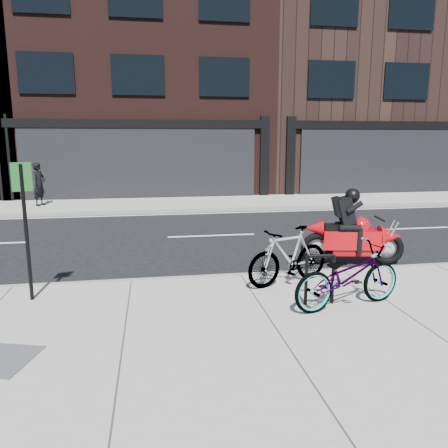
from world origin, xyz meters
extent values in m
plane|color=black|center=(0.00, 0.00, 0.00)|extent=(120.00, 120.00, 0.00)
cube|color=gray|center=(0.00, -5.00, 0.07)|extent=(60.00, 6.00, 0.13)
cube|color=gray|center=(0.00, 7.75, 0.07)|extent=(60.00, 3.50, 0.13)
cube|color=black|center=(-2.00, 14.50, 7.25)|extent=(12.00, 10.00, 14.50)
cube|color=black|center=(10.00, 14.50, 6.25)|extent=(12.00, 10.00, 12.50)
cylinder|color=black|center=(0.69, -3.59, 0.51)|extent=(0.05, 0.05, 0.76)
cylinder|color=black|center=(1.10, -3.61, 0.51)|extent=(0.05, 0.05, 0.76)
cylinder|color=black|center=(0.90, -3.60, 0.89)|extent=(0.42, 0.08, 0.05)
imported|color=gray|center=(1.26, -3.79, 0.62)|extent=(1.95, 1.06, 0.97)
imported|color=gray|center=(0.72, -2.60, 0.63)|extent=(1.73, 1.03, 1.01)
torus|color=black|center=(3.30, -1.37, 0.34)|extent=(0.71, 0.27, 0.69)
torus|color=black|center=(1.84, -1.09, 0.34)|extent=(0.71, 0.27, 0.69)
cube|color=#AD070F|center=(2.56, -1.23, 0.55)|extent=(1.31, 0.62, 0.40)
cone|color=#AD070F|center=(3.34, -1.37, 0.61)|extent=(0.55, 0.54, 0.46)
sphere|color=#AD070F|center=(2.71, -1.25, 0.82)|extent=(0.42, 0.42, 0.42)
cube|color=black|center=(2.25, -1.17, 0.80)|extent=(0.62, 0.40, 0.13)
cylinder|color=silver|center=(2.03, -0.93, 0.31)|extent=(0.58, 0.20, 0.09)
cube|color=black|center=(2.39, -1.19, 1.15)|extent=(0.47, 0.45, 0.62)
cube|color=black|center=(2.23, -1.16, 1.24)|extent=(0.30, 0.35, 0.42)
sphere|color=black|center=(2.52, -1.22, 1.47)|extent=(0.30, 0.30, 0.30)
imported|color=black|center=(-5.78, 7.71, 0.95)|extent=(0.59, 0.70, 1.63)
cylinder|color=black|center=(-3.51, -2.69, 1.19)|extent=(0.06, 0.06, 2.13)
cube|color=#18541C|center=(-3.51, -2.69, 2.06)|extent=(0.29, 0.09, 0.44)
camera|label=1|loc=(-1.58, -9.64, 2.62)|focal=35.00mm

